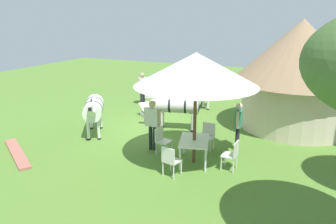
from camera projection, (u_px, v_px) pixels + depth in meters
The scene contains 16 objects.
ground_plane at pixel (157, 128), 13.37m from camera, with size 36.00×36.00×0.00m, color #537D2F.
thatched_hut at pixel (299, 70), 12.78m from camera, with size 5.10×5.10×4.29m.
shade_umbrella at pixel (196, 69), 9.38m from camera, with size 3.64×3.64×3.39m.
patio_dining_table at pixel (194, 142), 10.01m from camera, with size 1.52×1.21×0.74m.
patio_chair_east_end at pixel (232, 154), 9.53m from camera, with size 0.46×0.44×0.90m.
patio_chair_near_lawn at pixel (208, 134), 11.07m from camera, with size 0.44×0.46×0.90m.
patio_chair_near_hut at pixel (162, 139), 10.67m from camera, with size 0.50×0.48×0.90m.
patio_chair_west_end at pixel (170, 159), 9.14m from camera, with size 0.51×0.53×0.90m.
guest_beside_umbrella at pixel (238, 122), 10.86m from camera, with size 0.59×0.24×1.65m.
guest_behind_table at pixel (152, 121), 10.87m from camera, with size 0.23×0.61×1.72m.
standing_watcher at pixel (142, 86), 16.60m from camera, with size 0.51×0.41×1.65m.
striped_lounge_chair at pixel (148, 111), 14.75m from camera, with size 0.91×0.97×0.59m.
zebra_nearest_camera at pixel (94, 109), 12.31m from camera, with size 2.05×1.51×1.57m.
zebra_by_umbrella at pixel (176, 105), 12.91m from camera, with size 1.05×2.26×1.54m.
zebra_toward_hut at pixel (198, 91), 15.52m from camera, with size 1.88×1.32×1.52m.
brick_patio_kerb at pixel (17, 153), 10.75m from camera, with size 2.80×0.36×0.08m, color #A86352.
Camera 1 is at (11.33, 5.64, 4.35)m, focal length 34.96 mm.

